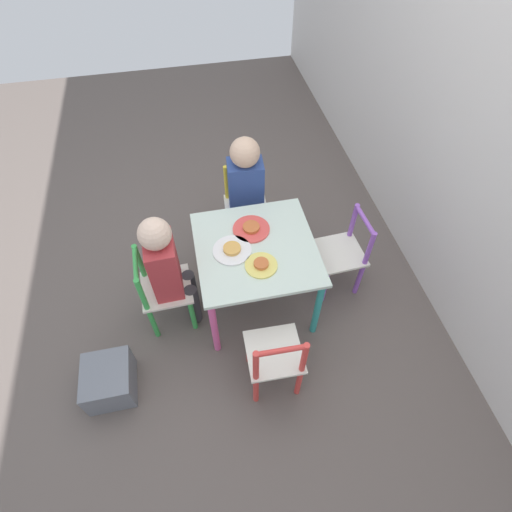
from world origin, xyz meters
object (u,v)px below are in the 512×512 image
Objects in this scene: child_front at (168,266)px; plate_right at (261,265)px; chair_red at (275,358)px; storage_bin at (109,380)px; kids_table at (256,256)px; chair_green at (163,291)px; chair_yellow at (246,208)px; plate_left at (251,229)px; plate_front at (232,250)px; chair_purple at (342,254)px; child_left at (246,188)px.

child_front is 4.86× the size of plate_right.
storage_bin is at bearing -7.29° from chair_red.
chair_green is (0.01, -0.51, -0.15)m from kids_table.
child_front is at bearing -128.66° from chair_yellow.
plate_left is at bearing 180.00° from kids_table.
chair_yellow is at bearing 175.51° from kids_table.
kids_table is 3.14× the size of plate_left.
chair_green is at bearing -88.32° from kids_table.
child_front is 0.47m from plate_left.
plate_front is (0.51, -0.16, 0.23)m from chair_yellow.
chair_red is 0.69m from child_front.
chair_green reaches higher than plate_front.
child_left is (-0.42, -0.47, 0.22)m from chair_purple.
chair_green is 2.70× the size of plate_front.
child_front is at bearing 134.28° from storage_bin.
plate_right is at bearing -89.13° from chair_yellow.
plate_left is (0.33, -0.04, 0.01)m from child_left.
storage_bin is (-0.13, -0.81, -0.17)m from chair_red.
chair_yellow reaches higher than kids_table.
plate_right is at bearing -90.54° from chair_red.
plate_right is at bearing -76.66° from chair_purple.
plate_right is 0.64× the size of storage_bin.
kids_table is at bearing 114.77° from storage_bin.
kids_table is at bearing -90.00° from chair_yellow.
plate_left and plate_right have the same top height.
chair_yellow reaches higher than storage_bin.
child_left is at bearing 175.51° from kids_table.
plate_front is (-0.01, 0.33, 0.03)m from child_front.
child_left is at bearing -134.70° from chair_purple.
chair_yellow is at bearing -44.83° from child_front.
chair_red reaches higher than storage_bin.
chair_red is 2.11× the size of storage_bin.
chair_red is 2.70× the size of plate_front.
chair_yellow and chair_red have the same top height.
chair_red is at bearing -1.70° from kids_table.
chair_green is at bearing -43.31° from chair_red.
plate_front is 0.89m from storage_bin.
chair_green is 0.68× the size of child_front.
child_left is at bearing 176.47° from plate_right.
child_left is 1.26m from storage_bin.
kids_table is 0.14m from plate_front.
chair_green is at bearing 90.00° from child_front.
plate_front is (0.45, -0.16, 0.01)m from child_left.
chair_yellow is 2.70× the size of plate_front.
plate_left is (-0.14, 0.51, 0.23)m from chair_green.
storage_bin is (0.38, -0.83, -0.32)m from kids_table.
chair_green reaches higher than plate_left.
plate_right is at bearing -103.60° from chair_green.
chair_purple reaches higher than plate_front.
chair_green is 2.11× the size of storage_bin.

